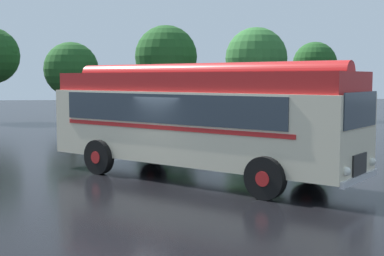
% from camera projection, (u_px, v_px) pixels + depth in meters
% --- Properties ---
extents(ground_plane, '(120.00, 120.00, 0.00)m').
position_uv_depth(ground_plane, '(175.00, 178.00, 16.29)').
color(ground_plane, black).
extents(vintage_bus, '(9.11, 8.58, 3.49)m').
position_uv_depth(vintage_bus, '(197.00, 116.00, 16.12)').
color(vintage_bus, beige).
rests_on(vintage_bus, ground).
extents(car_near_left, '(2.29, 4.36, 1.66)m').
position_uv_depth(car_near_left, '(149.00, 117.00, 30.04)').
color(car_near_left, '#4C5156').
rests_on(car_near_left, ground).
extents(car_mid_left, '(2.35, 4.38, 1.66)m').
position_uv_depth(car_mid_left, '(196.00, 117.00, 30.49)').
color(car_mid_left, '#B7BABF').
rests_on(car_mid_left, ground).
extents(car_mid_right, '(2.14, 4.29, 1.66)m').
position_uv_depth(car_mid_right, '(240.00, 117.00, 30.64)').
color(car_mid_right, silver).
rests_on(car_mid_right, ground).
extents(tree_left_of_centre, '(3.75, 3.75, 5.53)m').
position_uv_depth(tree_left_of_centre, '(70.00, 69.00, 36.77)').
color(tree_left_of_centre, '#4C3823').
rests_on(tree_left_of_centre, ground).
extents(tree_centre, '(4.43, 4.43, 6.79)m').
position_uv_depth(tree_centre, '(167.00, 57.00, 37.91)').
color(tree_centre, '#4C3823').
rests_on(tree_centre, ground).
extents(tree_right_of_centre, '(4.36, 4.36, 6.61)m').
position_uv_depth(tree_right_of_centre, '(256.00, 59.00, 37.45)').
color(tree_right_of_centre, '#4C3823').
rests_on(tree_right_of_centre, ground).
extents(tree_far_right, '(3.22, 3.22, 5.71)m').
position_uv_depth(tree_far_right, '(316.00, 64.00, 39.26)').
color(tree_far_right, '#4C3823').
rests_on(tree_far_right, ground).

